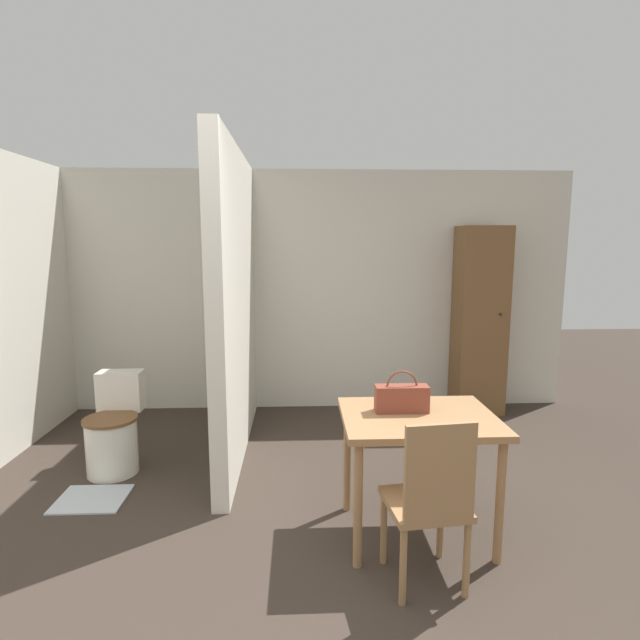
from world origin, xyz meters
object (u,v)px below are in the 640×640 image
(dining_table, at_px, (419,431))
(wooden_chair, at_px, (431,499))
(toilet, at_px, (115,432))
(wooden_cabinet, at_px, (480,321))
(handbag, at_px, (402,398))

(dining_table, height_order, wooden_chair, wooden_chair)
(toilet, xyz_separation_m, wooden_cabinet, (3.30, 1.24, 0.66))
(wooden_chair, height_order, handbag, handbag)
(dining_table, relative_size, toilet, 1.22)
(handbag, bearing_deg, wooden_chair, -85.97)
(toilet, distance_m, handbag, 2.31)
(dining_table, bearing_deg, wooden_chair, -96.01)
(toilet, xyz_separation_m, handbag, (2.05, -0.91, 0.53))
(toilet, distance_m, wooden_cabinet, 3.59)
(dining_table, xyz_separation_m, toilet, (-2.14, 0.97, -0.35))
(dining_table, distance_m, toilet, 2.38)
(toilet, bearing_deg, wooden_cabinet, 20.60)
(handbag, bearing_deg, toilet, 156.18)
(toilet, height_order, wooden_cabinet, wooden_cabinet)
(dining_table, height_order, wooden_cabinet, wooden_cabinet)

